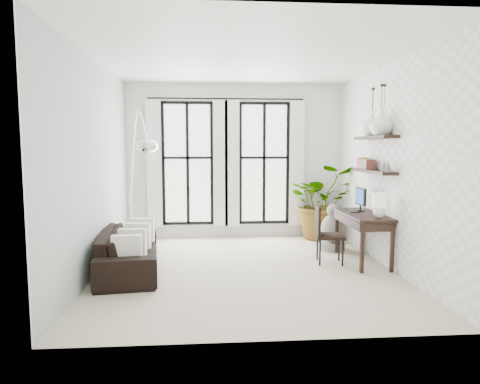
{
  "coord_description": "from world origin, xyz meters",
  "views": [
    {
      "loc": [
        -0.58,
        -6.48,
        1.89
      ],
      "look_at": [
        -0.07,
        0.3,
        1.18
      ],
      "focal_mm": 32.0,
      "sensor_mm": 36.0,
      "label": 1
    }
  ],
  "objects": [
    {
      "name": "ceiling",
      "position": [
        0.0,
        0.0,
        3.2
      ],
      "size": [
        5.0,
        5.0,
        0.0
      ],
      "primitive_type": "plane",
      "color": "white",
      "rests_on": "wall_back"
    },
    {
      "name": "windows",
      "position": [
        -0.2,
        2.43,
        1.56
      ],
      "size": [
        3.26,
        0.13,
        2.65
      ],
      "color": "white",
      "rests_on": "wall_back"
    },
    {
      "name": "sofa",
      "position": [
        -1.8,
        0.05,
        0.31
      ],
      "size": [
        1.09,
        2.23,
        0.63
      ],
      "primitive_type": "imported",
      "rotation": [
        0.0,
        0.0,
        1.69
      ],
      "color": "black",
      "rests_on": "floor"
    },
    {
      "name": "wall_left",
      "position": [
        -2.25,
        0.0,
        1.6
      ],
      "size": [
        0.0,
        5.0,
        5.0
      ],
      "primitive_type": "plane",
      "rotation": [
        1.57,
        0.0,
        1.57
      ],
      "color": "#9EB0AA",
      "rests_on": "floor"
    },
    {
      "name": "vase_b",
      "position": [
        2.11,
        0.43,
        2.27
      ],
      "size": [
        0.37,
        0.37,
        0.38
      ],
      "primitive_type": "imported",
      "color": "white",
      "rests_on": "shelf_upper"
    },
    {
      "name": "plant",
      "position": [
        1.78,
        2.15,
        0.77
      ],
      "size": [
        1.39,
        1.21,
        1.54
      ],
      "primitive_type": "imported",
      "rotation": [
        0.0,
        0.0,
        0.0
      ],
      "color": "#2D7228",
      "rests_on": "floor"
    },
    {
      "name": "wall_right",
      "position": [
        2.25,
        0.0,
        1.6
      ],
      "size": [
        0.0,
        5.0,
        5.0
      ],
      "primitive_type": "plane",
      "rotation": [
        1.57,
        0.0,
        -1.57
      ],
      "color": "white",
      "rests_on": "floor"
    },
    {
      "name": "floor",
      "position": [
        0.0,
        0.0,
        0.0
      ],
      "size": [
        5.0,
        5.0,
        0.0
      ],
      "primitive_type": "plane",
      "color": "beige",
      "rests_on": "ground"
    },
    {
      "name": "throw_pillows",
      "position": [
        -1.7,
        0.05,
        0.5
      ],
      "size": [
        0.4,
        1.52,
        0.4
      ],
      "color": "white",
      "rests_on": "sofa"
    },
    {
      "name": "arc_lamp",
      "position": [
        -1.7,
        0.46,
        1.89
      ],
      "size": [
        0.75,
        1.1,
        2.48
      ],
      "color": "silver",
      "rests_on": "floor"
    },
    {
      "name": "wall_shelves",
      "position": [
        2.11,
        0.32,
        1.73
      ],
      "size": [
        0.25,
        1.3,
        0.6
      ],
      "color": "black",
      "rests_on": "wall_right"
    },
    {
      "name": "desk",
      "position": [
        1.94,
        0.23,
        0.75
      ],
      "size": [
        0.58,
        1.37,
        1.2
      ],
      "color": "black",
      "rests_on": "floor"
    },
    {
      "name": "wall_back",
      "position": [
        0.0,
        2.5,
        1.6
      ],
      "size": [
        4.5,
        0.0,
        4.5
      ],
      "primitive_type": "plane",
      "rotation": [
        1.57,
        0.0,
        0.0
      ],
      "color": "white",
      "rests_on": "floor"
    },
    {
      "name": "vase_a",
      "position": [
        2.11,
        0.03,
        2.27
      ],
      "size": [
        0.37,
        0.37,
        0.38
      ],
      "primitive_type": "imported",
      "color": "white",
      "rests_on": "shelf_upper"
    },
    {
      "name": "desk_chair",
      "position": [
        1.31,
        0.25,
        0.54
      ],
      "size": [
        0.51,
        0.51,
        0.95
      ],
      "rotation": [
        0.0,
        0.0,
        -0.14
      ],
      "color": "black",
      "rests_on": "floor"
    },
    {
      "name": "buddha",
      "position": [
        1.71,
        1.13,
        0.36
      ],
      "size": [
        0.48,
        0.48,
        0.86
      ],
      "color": "gray",
      "rests_on": "floor"
    }
  ]
}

